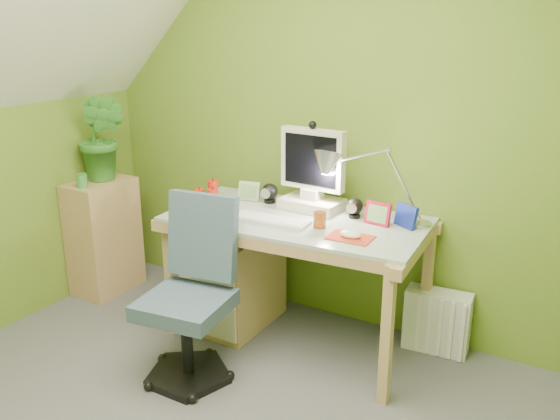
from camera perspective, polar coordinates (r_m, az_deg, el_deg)
The scene contains 19 objects.
wall_back at distance 3.46m, azimuth 5.10°, elevation 8.21°, with size 3.20×0.01×2.40m, color olive.
desk at distance 3.37m, azimuth 1.56°, elevation -6.76°, with size 1.40×0.70×0.75m, color tan, non-canonical shape.
monitor at distance 3.31m, azimuth 3.16°, elevation 4.07°, with size 0.35×0.20×0.48m, color silver, non-canonical shape.
speaker_left at distance 3.47m, azimuth -1.00°, elevation 1.63°, with size 0.10×0.10×0.11m, color black, non-canonical shape.
speaker_right at distance 3.24m, azimuth 7.19°, elevation 0.19°, with size 0.09×0.09×0.11m, color black, non-canonical shape.
keyboard at distance 3.15m, azimuth -0.89°, elevation -1.02°, with size 0.42×0.13×0.02m, color silver.
mousepad at distance 2.95m, azimuth 6.77°, elevation -2.65°, with size 0.22×0.16×0.01m, color #B5351C.
mouse at distance 2.95m, azimuth 6.78°, elevation -2.36°, with size 0.11×0.07×0.04m, color white.
amber_tumbler at distance 3.07m, azimuth 3.84°, elevation -0.95°, with size 0.07×0.07×0.08m, color #994A16.
candle_cluster at distance 3.53m, azimuth -6.85°, elevation 1.79°, with size 0.15×0.13×0.11m, color red, non-canonical shape.
photo_frame_red at distance 3.15m, azimuth 9.40°, elevation -0.33°, with size 0.14×0.02×0.12m, color red.
photo_frame_blue at distance 3.14m, azimuth 12.04°, elevation -0.55°, with size 0.14×0.02×0.12m, color #16289C.
photo_frame_green at distance 3.52m, azimuth -2.98°, elevation 1.84°, with size 0.13×0.02×0.11m, color #97B67D.
desk_lamp at distance 3.12m, azimuth 10.54°, elevation 4.06°, with size 0.56×0.24×0.60m, color silver, non-canonical shape.
side_ledge at distance 4.15m, azimuth -16.58°, elevation -2.47°, with size 0.29×0.44×0.77m, color tan.
potted_plant at distance 4.00m, azimuth -16.75°, elevation 6.73°, with size 0.31×0.25×0.57m, color #357B29.
green_cup at distance 3.92m, azimuth -18.51°, elevation 2.69°, with size 0.07×0.07×0.09m, color #3A8B3D.
task_chair at distance 3.03m, azimuth -9.15°, elevation -8.92°, with size 0.47×0.47×0.85m, color #3B4E61, non-canonical shape.
radiator at distance 3.47m, azimuth 14.88°, elevation -10.29°, with size 0.35×0.14×0.35m, color silver.
Camera 1 is at (1.46, -1.48, 1.79)m, focal length 38.00 mm.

